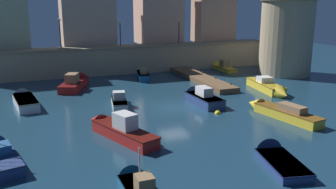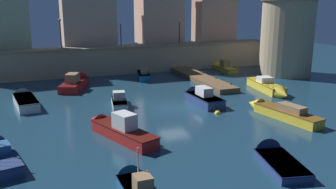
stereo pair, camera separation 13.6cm
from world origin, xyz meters
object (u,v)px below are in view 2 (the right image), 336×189
at_px(quay_lamp_1, 121,30).
at_px(moored_boat_8, 76,82).
at_px(quay_lamp_2, 179,28).
at_px(moored_boat_2, 270,87).
at_px(moored_boat_10, 200,97).
at_px(moored_boat_1, 143,74).
at_px(moored_boat_4, 274,157).
at_px(mooring_buoy_0, 218,114).
at_px(moored_boat_5, 117,129).
at_px(quay_lamp_0, 60,29).
at_px(moored_boat_11, 280,111).
at_px(moored_boat_0, 119,100).
at_px(moored_boat_13, 135,184).
at_px(moored_boat_3, 24,100).
at_px(moored_boat_9, 222,67).
at_px(fortress_tower, 287,34).

relative_size(quay_lamp_1, moored_boat_8, 0.43).
distance_m(quay_lamp_2, moored_boat_8, 16.76).
distance_m(moored_boat_2, moored_boat_10, 8.47).
height_order(moored_boat_1, moored_boat_2, moored_boat_1).
relative_size(moored_boat_4, mooring_buoy_0, 9.75).
relative_size(moored_boat_5, moored_boat_10, 1.30).
relative_size(quay_lamp_0, moored_boat_2, 0.48).
relative_size(moored_boat_11, mooring_buoy_0, 14.18).
bearing_deg(mooring_buoy_0, moored_boat_0, 141.34).
xyz_separation_m(moored_boat_5, moored_boat_13, (-0.85, -7.67, -0.25)).
bearing_deg(moored_boat_8, moored_boat_13, -157.61).
bearing_deg(moored_boat_13, moored_boat_10, -37.36).
bearing_deg(moored_boat_0, moored_boat_2, -83.75).
height_order(moored_boat_1, moored_boat_4, moored_boat_1).
bearing_deg(moored_boat_1, quay_lamp_2, -44.76).
bearing_deg(moored_boat_10, moored_boat_8, 39.63).
distance_m(quay_lamp_1, moored_boat_13, 31.76).
height_order(quay_lamp_0, mooring_buoy_0, quay_lamp_0).
distance_m(moored_boat_2, moored_boat_3, 23.88).
bearing_deg(moored_boat_9, moored_boat_10, 144.54).
bearing_deg(quay_lamp_2, moored_boat_0, -128.69).
xyz_separation_m(moored_boat_0, moored_boat_2, (15.58, -0.81, 0.07)).
bearing_deg(moored_boat_13, moored_boat_5, -7.63).
height_order(moored_boat_5, mooring_buoy_0, moored_boat_5).
xyz_separation_m(quay_lamp_1, moored_boat_2, (11.69, -15.76, -5.07)).
height_order(quay_lamp_1, moored_boat_8, quay_lamp_1).
bearing_deg(moored_boat_9, quay_lamp_1, 78.98).
relative_size(moored_boat_8, moored_boat_11, 0.94).
distance_m(quay_lamp_0, moored_boat_8, 8.31).
relative_size(moored_boat_1, moored_boat_2, 0.68).
bearing_deg(moored_boat_11, quay_lamp_2, -11.95).
xyz_separation_m(moored_boat_5, moored_boat_8, (-0.73, 16.61, -0.05)).
distance_m(quay_lamp_0, moored_boat_2, 25.33).
bearing_deg(quay_lamp_2, mooring_buoy_0, -103.45).
bearing_deg(moored_boat_2, moored_boat_9, -179.80).
xyz_separation_m(moored_boat_1, moored_boat_9, (11.87, 1.95, -0.15)).
relative_size(moored_boat_0, moored_boat_10, 0.85).
relative_size(moored_boat_8, moored_boat_13, 1.50).
distance_m(fortress_tower, moored_boat_9, 9.43).
distance_m(quay_lamp_2, moored_boat_10, 18.25).
xyz_separation_m(moored_boat_8, moored_boat_10, (9.88, -10.53, -0.01)).
height_order(quay_lamp_2, moored_boat_3, quay_lamp_2).
distance_m(quay_lamp_1, moored_boat_3, 17.60).
distance_m(quay_lamp_2, moored_boat_11, 23.71).
bearing_deg(mooring_buoy_0, moored_boat_13, -134.58).
relative_size(fortress_tower, moored_boat_9, 1.85).
xyz_separation_m(moored_boat_8, moored_boat_13, (-0.12, -24.28, -0.20)).
relative_size(moored_boat_9, mooring_buoy_0, 10.22).
bearing_deg(moored_boat_13, moored_boat_4, -88.09).
bearing_deg(quay_lamp_2, fortress_tower, -36.81).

